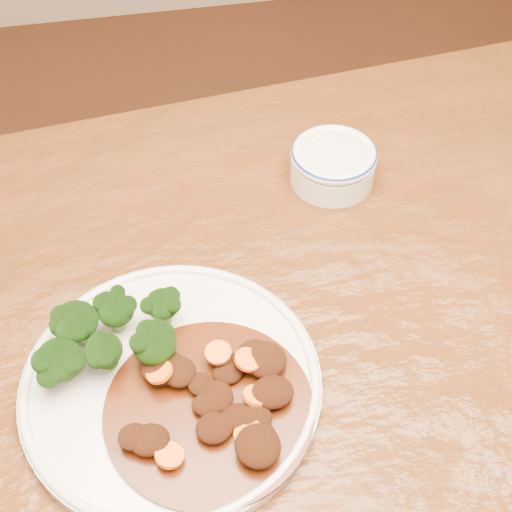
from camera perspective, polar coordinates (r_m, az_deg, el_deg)
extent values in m
cube|color=#53250E|center=(0.81, 5.91, -6.82)|extent=(1.59, 1.06, 0.04)
cylinder|color=silver|center=(0.75, -6.77, -10.17)|extent=(0.31, 0.31, 0.01)
torus|color=silver|center=(0.74, -6.82, -9.90)|extent=(0.31, 0.31, 0.01)
cylinder|color=olive|center=(0.78, -10.91, -5.23)|extent=(0.01, 0.01, 0.02)
ellipsoid|color=black|center=(0.76, -11.15, -4.27)|extent=(0.04, 0.04, 0.03)
cylinder|color=olive|center=(0.76, -11.82, -8.29)|extent=(0.01, 0.01, 0.02)
ellipsoid|color=black|center=(0.74, -12.09, -7.38)|extent=(0.04, 0.04, 0.03)
cylinder|color=olive|center=(0.78, -13.90, -6.14)|extent=(0.01, 0.01, 0.02)
ellipsoid|color=black|center=(0.76, -14.24, -5.08)|extent=(0.05, 0.05, 0.04)
cylinder|color=olive|center=(0.76, -15.09, -9.02)|extent=(0.01, 0.01, 0.02)
ellipsoid|color=black|center=(0.74, -15.47, -8.00)|extent=(0.05, 0.05, 0.04)
cylinder|color=olive|center=(0.78, -7.31, -4.75)|extent=(0.01, 0.01, 0.02)
ellipsoid|color=black|center=(0.76, -7.47, -3.81)|extent=(0.04, 0.04, 0.03)
cylinder|color=olive|center=(0.75, -7.95, -8.04)|extent=(0.01, 0.01, 0.02)
ellipsoid|color=black|center=(0.73, -8.15, -7.02)|extent=(0.05, 0.05, 0.04)
cylinder|color=#491607|center=(0.72, -3.78, -12.13)|extent=(0.21, 0.21, 0.00)
ellipsoid|color=black|center=(0.73, -2.27, -9.34)|extent=(0.03, 0.03, 0.02)
ellipsoid|color=black|center=(0.73, 0.77, -8.31)|extent=(0.04, 0.04, 0.02)
ellipsoid|color=black|center=(0.71, -1.48, -12.76)|extent=(0.03, 0.03, 0.02)
ellipsoid|color=black|center=(0.70, -8.51, -14.35)|extent=(0.04, 0.03, 0.02)
ellipsoid|color=black|center=(0.71, -3.87, -11.75)|extent=(0.03, 0.03, 0.02)
ellipsoid|color=black|center=(0.74, -2.70, -8.28)|extent=(0.03, 0.03, 0.01)
ellipsoid|color=black|center=(0.72, -3.14, -11.16)|extent=(0.03, 0.04, 0.02)
ellipsoid|color=black|center=(0.73, -0.03, -8.06)|extent=(0.04, 0.04, 0.02)
ellipsoid|color=black|center=(0.71, 1.33, -10.84)|extent=(0.04, 0.04, 0.02)
ellipsoid|color=black|center=(0.69, 0.26, -14.29)|extent=(0.03, 0.03, 0.02)
ellipsoid|color=black|center=(0.73, -6.14, -9.21)|extent=(0.03, 0.04, 0.02)
ellipsoid|color=black|center=(0.70, -0.08, -12.86)|extent=(0.03, 0.03, 0.02)
ellipsoid|color=black|center=(0.70, -3.37, -13.59)|extent=(0.04, 0.03, 0.02)
ellipsoid|color=black|center=(0.70, -9.78, -14.06)|extent=(0.03, 0.03, 0.02)
ellipsoid|color=black|center=(0.68, 0.16, -14.95)|extent=(0.04, 0.05, 0.02)
ellipsoid|color=black|center=(0.72, -4.48, -10.17)|extent=(0.03, 0.03, 0.01)
ellipsoid|color=black|center=(0.73, -7.48, -8.79)|extent=(0.04, 0.04, 0.02)
cylinder|color=#F55A0D|center=(0.72, -7.73, -9.20)|extent=(0.04, 0.04, 0.02)
cylinder|color=#F55A0D|center=(0.72, -0.67, -8.30)|extent=(0.03, 0.03, 0.01)
cylinder|color=#F55A0D|center=(0.71, 0.03, -11.12)|extent=(0.03, 0.03, 0.02)
cylinder|color=#F55A0D|center=(0.69, -0.65, -13.92)|extent=(0.03, 0.03, 0.02)
cylinder|color=#F55A0D|center=(0.69, -6.94, -15.56)|extent=(0.03, 0.03, 0.01)
cylinder|color=#F55A0D|center=(0.73, -3.04, -7.73)|extent=(0.04, 0.04, 0.01)
cylinder|color=white|center=(0.94, 6.13, 6.92)|extent=(0.11, 0.11, 0.04)
cylinder|color=beige|center=(0.93, 6.24, 7.91)|extent=(0.08, 0.08, 0.01)
torus|color=white|center=(0.93, 6.26, 8.08)|extent=(0.11, 0.11, 0.01)
torus|color=navy|center=(0.92, 6.27, 8.25)|extent=(0.11, 0.11, 0.01)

